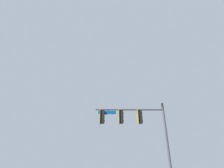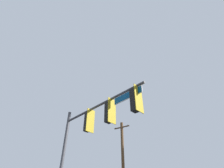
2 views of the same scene
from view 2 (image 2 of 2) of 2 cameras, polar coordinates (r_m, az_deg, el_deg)
name	(u,v)px [view 2 (image 2 of 2)]	position (r m, az deg, el deg)	size (l,w,h in m)	color
signal_pole_near	(94,128)	(9.28, -5.87, -14.01)	(6.01, 1.21, 6.78)	#47474C
utility_pole	(123,167)	(21.34, 3.65, -25.37)	(1.98, 0.90, 10.56)	brown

